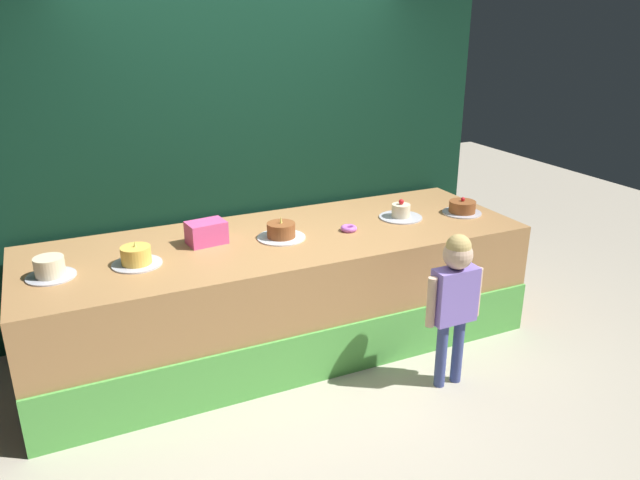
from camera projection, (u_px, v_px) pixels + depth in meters
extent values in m
plane|color=#BCB29E|center=(315.00, 381.00, 4.06)|extent=(12.00, 12.00, 0.00)
cube|color=#B27F4C|center=(281.00, 290.00, 4.42)|extent=(3.51, 1.18, 0.83)
cube|color=#59B24C|center=(315.00, 358.00, 3.99)|extent=(3.51, 0.02, 0.38)
cube|color=black|center=(245.00, 132.00, 4.63)|extent=(4.04, 0.08, 2.92)
cylinder|color=#3F4C8C|center=(441.00, 354.00, 3.94)|extent=(0.07, 0.07, 0.47)
cylinder|color=#3F4C8C|center=(458.00, 350.00, 3.99)|extent=(0.07, 0.07, 0.47)
cube|color=#8C72D8|center=(454.00, 295.00, 3.82)|extent=(0.29, 0.13, 0.36)
cylinder|color=beige|center=(431.00, 302.00, 3.76)|extent=(0.06, 0.06, 0.33)
cylinder|color=beige|center=(476.00, 292.00, 3.89)|extent=(0.06, 0.06, 0.33)
sphere|color=beige|center=(458.00, 255.00, 3.72)|extent=(0.19, 0.19, 0.19)
sphere|color=tan|center=(459.00, 247.00, 3.71)|extent=(0.16, 0.16, 0.16)
cube|color=#E44F94|center=(206.00, 233.00, 4.12)|extent=(0.27, 0.20, 0.15)
torus|color=#CC66D8|center=(349.00, 228.00, 4.38)|extent=(0.12, 0.12, 0.04)
cylinder|color=silver|center=(51.00, 276.00, 3.62)|extent=(0.29, 0.29, 0.01)
cylinder|color=beige|center=(49.00, 267.00, 3.60)|extent=(0.18, 0.18, 0.12)
cylinder|color=silver|center=(137.00, 264.00, 3.80)|extent=(0.31, 0.31, 0.01)
cylinder|color=#F2BF4C|center=(136.00, 255.00, 3.78)|extent=(0.19, 0.19, 0.11)
cone|color=#F2E566|center=(135.00, 244.00, 3.75)|extent=(0.02, 0.02, 0.04)
cylinder|color=silver|center=(281.00, 237.00, 4.24)|extent=(0.34, 0.34, 0.01)
cylinder|color=brown|center=(281.00, 230.00, 4.22)|extent=(0.20, 0.20, 0.10)
cone|color=#F2E566|center=(281.00, 220.00, 4.20)|extent=(0.02, 0.02, 0.05)
cylinder|color=silver|center=(401.00, 217.00, 4.66)|extent=(0.33, 0.33, 0.01)
cylinder|color=beige|center=(401.00, 210.00, 4.64)|extent=(0.14, 0.14, 0.10)
sphere|color=red|center=(401.00, 202.00, 4.61)|extent=(0.04, 0.04, 0.04)
cylinder|color=silver|center=(462.00, 213.00, 4.76)|extent=(0.30, 0.30, 0.01)
cylinder|color=brown|center=(462.00, 207.00, 4.75)|extent=(0.21, 0.21, 0.09)
sphere|color=red|center=(463.00, 199.00, 4.72)|extent=(0.03, 0.03, 0.03)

